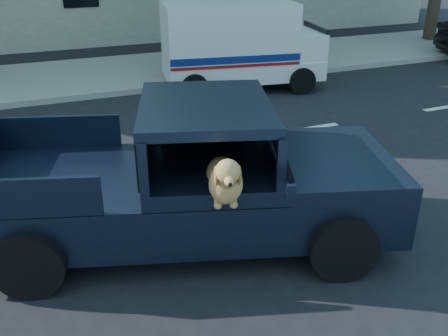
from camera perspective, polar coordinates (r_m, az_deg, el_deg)
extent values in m
plane|color=black|center=(6.34, -6.78, -10.64)|extent=(120.00, 120.00, 0.00)
cube|color=gray|center=(14.71, -16.95, 9.83)|extent=(60.00, 4.00, 0.15)
cube|color=black|center=(6.48, -4.22, -3.07)|extent=(5.60, 3.48, 0.66)
cube|color=black|center=(6.57, 12.13, 0.85)|extent=(2.04, 2.37, 0.16)
cube|color=black|center=(6.02, -2.16, 6.97)|extent=(2.06, 2.31, 0.12)
cube|color=black|center=(6.23, 5.43, 4.06)|extent=(0.76, 1.73, 0.57)
cube|color=black|center=(6.00, 0.15, -3.32)|extent=(0.69, 0.69, 0.38)
cube|color=black|center=(5.17, 7.66, -2.73)|extent=(0.11, 0.08, 0.16)
cube|color=silver|center=(13.33, 2.09, 11.38)|extent=(4.23, 2.42, 0.47)
cube|color=silver|center=(13.05, 0.49, 15.35)|extent=(3.48, 2.30, 1.42)
cube|color=silver|center=(13.69, 8.67, 13.93)|extent=(1.13, 1.87, 0.66)
cube|color=navy|center=(12.28, 1.49, 12.24)|extent=(3.19, 0.54, 0.17)
cube|color=#9E0F0F|center=(12.31, 1.48, 11.55)|extent=(3.19, 0.54, 0.07)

